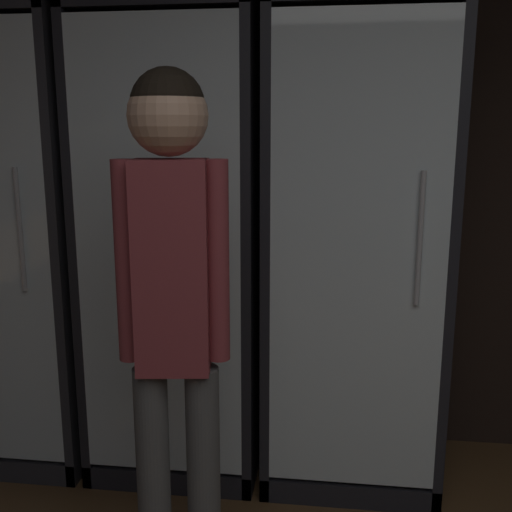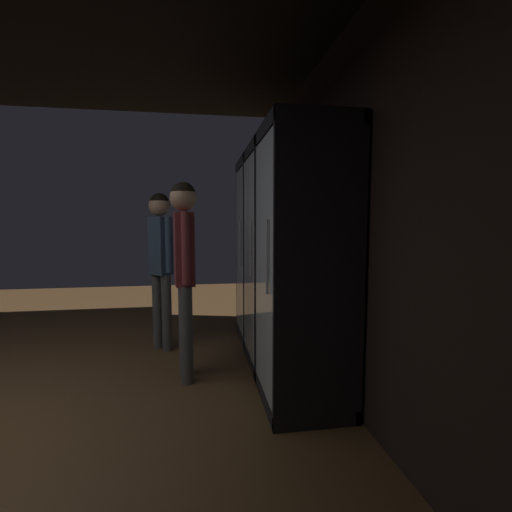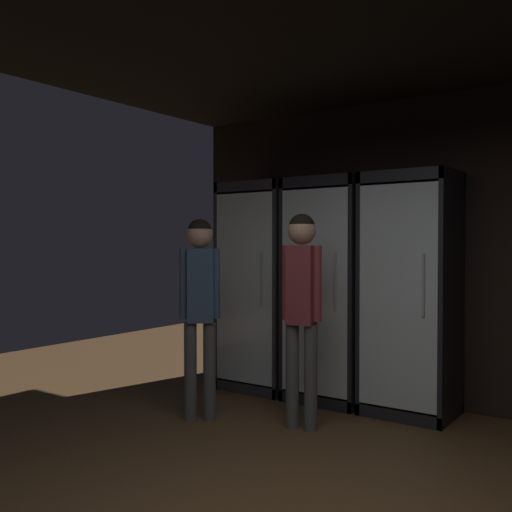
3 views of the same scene
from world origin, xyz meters
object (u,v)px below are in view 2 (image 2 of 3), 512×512
cooler_far_left (269,253)px  shopper_far (161,252)px  cooler_left (285,260)px  shopper_near (184,257)px  cooler_center (310,271)px

cooler_far_left → shopper_far: size_ratio=1.24×
cooler_left → shopper_far: bearing=-116.1°
shopper_near → shopper_far: size_ratio=1.02×
cooler_far_left → shopper_near: (1.00, -0.93, 0.06)m
cooler_far_left → cooler_left: bearing=-0.1°
cooler_center → shopper_far: size_ratio=1.24×
cooler_center → shopper_near: (-0.56, -0.93, 0.07)m
cooler_left → shopper_near: size_ratio=1.22×
shopper_far → cooler_center: bearing=41.4°
cooler_left → cooler_center: 0.78m
cooler_far_left → shopper_far: bearing=-81.4°
cooler_center → shopper_far: 1.83m
cooler_far_left → shopper_near: 1.37m
cooler_center → shopper_near: cooler_center is taller
shopper_far → cooler_far_left: bearing=98.6°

